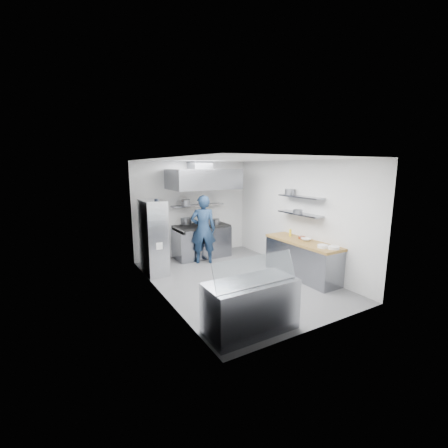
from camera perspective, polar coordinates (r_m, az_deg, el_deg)
floor at (r=7.23m, az=2.41°, el=-10.56°), size 5.00×5.00×0.00m
ceiling at (r=6.73m, az=2.61°, el=12.21°), size 5.00×5.00×0.00m
wall_back at (r=9.03m, az=-6.04°, el=2.90°), size 3.60×2.80×0.02m
wall_front at (r=4.97m, az=18.18°, el=-4.13°), size 3.60×2.80×0.02m
wall_left at (r=6.09m, az=-11.95°, el=-1.12°), size 2.80×5.00×0.02m
wall_right at (r=7.94m, az=13.54°, el=1.58°), size 2.80×5.00×0.02m
gas_range at (r=8.89m, az=-4.28°, el=-3.43°), size 1.60×0.80×0.90m
cooktop at (r=8.79m, az=-4.32°, el=-0.39°), size 1.57×0.78×0.06m
stock_pot_left at (r=8.92m, az=-7.24°, el=0.57°), size 0.31×0.31×0.20m
stock_pot_mid at (r=8.84m, az=-3.43°, el=0.67°), size 0.30×0.30×0.24m
stock_pot_right at (r=8.87m, az=-1.65°, el=0.46°), size 0.25×0.25×0.16m
over_range_shelf at (r=8.91m, az=-5.04°, el=3.59°), size 1.60×0.30×0.04m
shelf_pot_a at (r=8.58m, az=-7.34°, el=4.01°), size 0.27×0.27×0.18m
extractor_hood at (r=8.47m, az=-3.93°, el=8.53°), size 1.90×1.15×0.55m
hood_duct at (r=8.67m, az=-4.63°, el=11.09°), size 0.55×0.55×0.24m
red_firebox at (r=8.54m, az=-13.56°, el=2.35°), size 0.22×0.10×0.26m
chef at (r=8.23m, az=-3.98°, el=-1.04°), size 0.81×0.69×1.89m
wire_rack at (r=7.62m, az=-13.28°, el=-2.44°), size 0.50×0.90×1.85m
rack_bin_a at (r=7.31m, az=-12.42°, el=-3.97°), size 0.15×0.19×0.17m
rack_bin_b at (r=7.59m, az=-13.50°, el=0.38°), size 0.13×0.16×0.15m
rack_jar at (r=7.28m, az=-12.71°, el=3.97°), size 0.10×0.10×0.18m
knife_strip at (r=5.23m, az=-8.68°, el=-1.28°), size 0.04×0.55×0.05m
prep_counter_base at (r=7.53m, az=14.57°, el=-6.65°), size 0.62×2.00×0.84m
prep_counter_top at (r=7.41m, az=14.74°, el=-3.33°), size 0.65×2.04×0.06m
plate_stack_a at (r=6.87m, az=20.12°, el=-4.23°), size 0.25×0.25×0.06m
plate_stack_b at (r=6.90m, az=18.33°, el=-4.04°), size 0.24×0.24×0.06m
copper_pan at (r=7.59m, az=14.62°, el=-2.51°), size 0.17×0.17×0.06m
squeeze_bottle at (r=7.77m, az=12.52°, el=-1.66°), size 0.06×0.06×0.18m
mixing_bowl at (r=7.43m, az=15.32°, el=-2.86°), size 0.29×0.29×0.06m
wall_shelf_lower at (r=7.61m, az=14.24°, el=1.90°), size 0.30×1.30×0.04m
wall_shelf_upper at (r=7.55m, az=14.39°, el=5.05°), size 0.30×1.30×0.04m
shelf_pot_c at (r=7.46m, az=13.89°, el=2.30°), size 0.23×0.23×0.10m
shelf_pot_d at (r=7.88m, az=12.41°, el=6.02°), size 0.25×0.25×0.14m
display_case at (r=5.03m, az=5.10°, el=-15.32°), size 1.50×0.70×0.85m
display_glass at (r=4.69m, az=6.08°, el=-8.76°), size 1.47×0.19×0.42m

